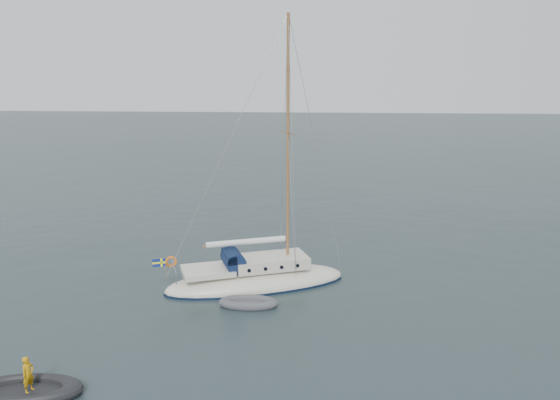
{
  "coord_description": "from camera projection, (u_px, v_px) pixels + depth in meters",
  "views": [
    {
      "loc": [
        1.7,
        -26.9,
        10.61
      ],
      "look_at": [
        -0.77,
        0.0,
        4.59
      ],
      "focal_mm": 35.0,
      "sensor_mm": 36.0,
      "label": 1
    }
  ],
  "objects": [
    {
      "name": "dinghy",
      "position": [
        248.0,
        303.0,
        25.95
      ],
      "size": [
        2.86,
        1.29,
        0.41
      ],
      "rotation": [
        0.0,
        0.0,
        0.03
      ],
      "color": "#535359",
      "rests_on": "ground"
    },
    {
      "name": "rib",
      "position": [
        23.0,
        390.0,
        18.57
      ],
      "size": [
        4.01,
        1.82,
        1.49
      ],
      "rotation": [
        0.0,
        0.0,
        0.15
      ],
      "color": "black",
      "rests_on": "ground"
    },
    {
      "name": "ground",
      "position": [
        295.0,
        285.0,
        28.6
      ],
      "size": [
        300.0,
        300.0,
        0.0
      ],
      "primitive_type": "plane",
      "color": "black",
      "rests_on": "ground"
    },
    {
      "name": "sailboat",
      "position": [
        256.0,
        266.0,
        28.36
      ],
      "size": [
        10.07,
        3.01,
        14.34
      ],
      "rotation": [
        0.0,
        0.0,
        0.38
      ],
      "color": "beige",
      "rests_on": "ground"
    }
  ]
}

